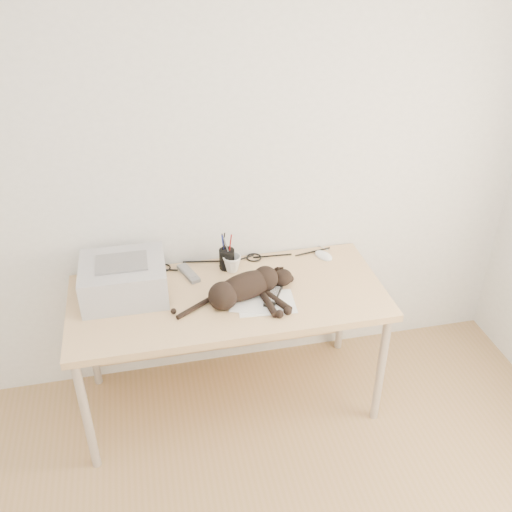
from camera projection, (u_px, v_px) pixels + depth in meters
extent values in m
plane|color=white|center=(213.00, 165.00, 2.90)|extent=(3.50, 0.00, 3.50)
cube|color=tan|center=(228.00, 298.00, 2.91)|extent=(1.60, 0.70, 0.04)
cylinder|color=silver|center=(86.00, 416.00, 2.72)|extent=(0.04, 0.04, 0.70)
cylinder|color=silver|center=(381.00, 370.00, 2.99)|extent=(0.04, 0.04, 0.70)
cylinder|color=silver|center=(90.00, 337.00, 3.22)|extent=(0.04, 0.04, 0.70)
cylinder|color=silver|center=(342.00, 303.00, 3.49)|extent=(0.04, 0.04, 0.70)
cube|color=tan|center=(220.00, 309.00, 3.35)|extent=(1.48, 0.02, 0.60)
cube|color=#A1A1A6|center=(124.00, 279.00, 2.85)|extent=(0.42, 0.36, 0.19)
cube|color=black|center=(124.00, 278.00, 2.84)|extent=(0.35, 0.02, 0.11)
cube|color=slate|center=(121.00, 263.00, 2.79)|extent=(0.25, 0.18, 0.01)
cube|color=white|center=(266.00, 303.00, 2.83)|extent=(0.30, 0.22, 0.00)
cube|color=white|center=(259.00, 301.00, 2.84)|extent=(0.33, 0.27, 0.00)
ellipsoid|color=black|center=(246.00, 286.00, 2.84)|extent=(0.36, 0.24, 0.14)
sphere|color=black|center=(223.00, 296.00, 2.77)|extent=(0.14, 0.14, 0.14)
ellipsoid|color=black|center=(283.00, 278.00, 2.94)|extent=(0.13, 0.12, 0.09)
cone|color=black|center=(278.00, 268.00, 2.95)|extent=(0.05, 0.05, 0.05)
cone|color=black|center=(282.00, 268.00, 2.96)|extent=(0.05, 0.06, 0.05)
cylinder|color=black|center=(269.00, 304.00, 2.80)|extent=(0.09, 0.19, 0.03)
cylinder|color=black|center=(277.00, 301.00, 2.82)|extent=(0.09, 0.19, 0.03)
cylinder|color=black|center=(194.00, 308.00, 2.78)|extent=(0.21, 0.09, 0.03)
imported|color=white|center=(232.00, 263.00, 3.06)|extent=(0.13, 0.13, 0.09)
cylinder|color=black|center=(227.00, 259.00, 3.08)|extent=(0.08, 0.08, 0.11)
cylinder|color=#990C0C|center=(224.00, 247.00, 3.03)|extent=(0.01, 0.01, 0.16)
cylinder|color=navy|center=(228.00, 245.00, 3.05)|extent=(0.01, 0.01, 0.16)
cylinder|color=black|center=(227.00, 248.00, 3.02)|extent=(0.01, 0.01, 0.16)
cube|color=slate|center=(188.00, 273.00, 3.04)|extent=(0.11, 0.19, 0.02)
cube|color=black|center=(273.00, 296.00, 2.87)|extent=(0.14, 0.20, 0.02)
ellipsoid|color=white|center=(324.00, 254.00, 3.19)|extent=(0.12, 0.14, 0.04)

